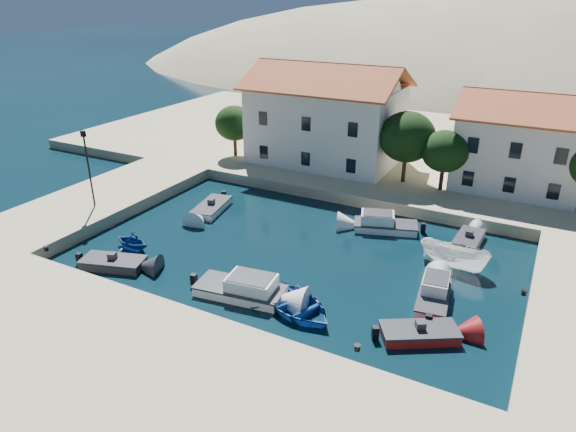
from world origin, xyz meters
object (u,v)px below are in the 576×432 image
Objects in this scene: rowboat_south at (295,311)px; lamppost at (88,162)px; building_mid at (521,140)px; cabin_cruiser_east at (434,296)px; cabin_cruiser_south at (240,288)px; building_left at (326,113)px; boat_east at (452,267)px.

lamppost is at bearing 100.54° from rowboat_south.
building_mid is 2.30× the size of cabin_cruiser_east.
building_mid is 1.83× the size of cabin_cruiser_south.
cabin_cruiser_south is at bearing -116.46° from building_mid.
building_left is 22.64m from boat_east.
cabin_cruiser_east is at bearing -172.36° from boat_east.
boat_east is at bearing 34.21° from cabin_cruiser_south.
lamppost is 21.56m from rowboat_south.
building_left is 2.56× the size of cabin_cruiser_south.
cabin_cruiser_south is at bearing 141.06° from boat_east.
building_left is at bearing 42.85° from rowboat_south.
cabin_cruiser_east is at bearing -95.56° from building_mid.
building_left is 1.40× the size of building_mid.
lamppost is at bearing -144.55° from building_mid.
lamppost is at bearing 157.82° from cabin_cruiser_south.
rowboat_south is at bearing 152.85° from boat_east.
boat_east is (16.12, -14.74, -5.94)m from building_left.
lamppost is 1.08× the size of cabin_cruiser_south.
building_mid is at bearing -12.78° from cabin_cruiser_east.
cabin_cruiser_east is (10.62, 4.69, 0.00)m from cabin_cruiser_south.
lamppost is at bearing 83.45° from cabin_cruiser_east.
lamppost is 28.51m from boat_east.
rowboat_south is (9.08, -24.31, -5.94)m from building_left.
boat_east is at bearing -42.45° from building_left.
rowboat_south is at bearing -11.82° from lamppost.
building_left is at bearing -176.82° from building_mid.
building_left is at bearing 56.75° from boat_east.
cabin_cruiser_south is 1.05× the size of rowboat_south.
building_mid is at bearing 35.45° from lamppost.
cabin_cruiser_east is at bearing 0.67° from lamppost.
cabin_cruiser_south is 1.26× the size of cabin_cruiser_east.
building_left is at bearing 60.10° from lamppost.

